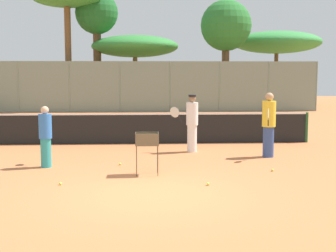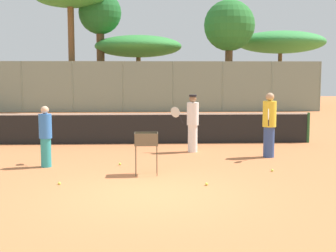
{
  "view_description": "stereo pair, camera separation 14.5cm",
  "coord_description": "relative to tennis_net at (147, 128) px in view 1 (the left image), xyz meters",
  "views": [
    {
      "loc": [
        -0.15,
        -9.29,
        2.45
      ],
      "look_at": [
        0.54,
        3.48,
        1.0
      ],
      "focal_mm": 50.0,
      "sensor_mm": 36.0,
      "label": 1
    },
    {
      "loc": [
        -0.01,
        -9.3,
        2.45
      ],
      "look_at": [
        0.54,
        3.48,
        1.0
      ],
      "focal_mm": 50.0,
      "sensor_mm": 36.0,
      "label": 2
    }
  ],
  "objects": [
    {
      "name": "ground_plane",
      "position": [
        0.0,
        -6.89,
        -0.56
      ],
      "size": [
        80.0,
        80.0,
        0.0
      ],
      "primitive_type": "plane",
      "color": "#C67242"
    },
    {
      "name": "player_white_outfit",
      "position": [
        1.37,
        -1.8,
        0.37
      ],
      "size": [
        0.92,
        0.37,
        1.79
      ],
      "rotation": [
        0.0,
        0.0,
        2.98
      ],
      "color": "white",
      "rests_on": "ground_plane"
    },
    {
      "name": "tree_4",
      "position": [
        5.56,
        16.06,
        5.04
      ],
      "size": [
        3.48,
        3.48,
        7.44
      ],
      "color": "brown",
      "rests_on": "ground_plane"
    },
    {
      "name": "tennis_ball_4",
      "position": [
        1.5,
        -0.61,
        -0.53
      ],
      "size": [
        0.07,
        0.07,
        0.07
      ],
      "primitive_type": "sphere",
      "color": "#D1E54C",
      "rests_on": "ground_plane"
    },
    {
      "name": "tree_1",
      "position": [
        -3.24,
        16.3,
        5.73
      ],
      "size": [
        2.89,
        2.89,
        7.97
      ],
      "color": "brown",
      "rests_on": "ground_plane"
    },
    {
      "name": "tennis_ball_7",
      "position": [
        1.27,
        -6.2,
        -0.53
      ],
      "size": [
        0.07,
        0.07,
        0.07
      ],
      "primitive_type": "sphere",
      "color": "#D1E54C",
      "rests_on": "ground_plane"
    },
    {
      "name": "tennis_ball_5",
      "position": [
        3.09,
        -4.83,
        -0.53
      ],
      "size": [
        0.07,
        0.07,
        0.07
      ],
      "primitive_type": "sphere",
      "color": "#D1E54C",
      "rests_on": "ground_plane"
    },
    {
      "name": "tree_3",
      "position": [
        -0.67,
        16.99,
        3.74
      ],
      "size": [
        6.07,
        6.07,
        5.07
      ],
      "color": "brown",
      "rests_on": "ground_plane"
    },
    {
      "name": "player_yellow_shirt",
      "position": [
        3.52,
        -2.81,
        0.41
      ],
      "size": [
        0.44,
        0.93,
        1.89
      ],
      "rotation": [
        0.0,
        0.0,
        4.4
      ],
      "color": "#334C8C",
      "rests_on": "ground_plane"
    },
    {
      "name": "tree_0",
      "position": [
        -5.03,
        15.2,
        6.56
      ],
      "size": [
        4.53,
        4.53,
        7.87
      ],
      "color": "brown",
      "rests_on": "ground_plane"
    },
    {
      "name": "tree_2",
      "position": [
        10.12,
        19.56,
        4.22
      ],
      "size": [
        6.73,
        6.73,
        5.63
      ],
      "color": "brown",
      "rests_on": "ground_plane"
    },
    {
      "name": "back_fence",
      "position": [
        0.0,
        13.56,
        1.04
      ],
      "size": [
        22.26,
        0.08,
        3.2
      ],
      "color": "gray",
      "rests_on": "ground_plane"
    },
    {
      "name": "player_red_cap",
      "position": [
        -2.69,
        -3.98,
        0.27
      ],
      "size": [
        0.33,
        0.89,
        1.6
      ],
      "rotation": [
        0.0,
        0.0,
        1.59
      ],
      "color": "teal",
      "rests_on": "ground_plane"
    },
    {
      "name": "tennis_ball_1",
      "position": [
        -0.77,
        -3.84,
        -0.53
      ],
      "size": [
        0.07,
        0.07,
        0.07
      ],
      "primitive_type": "sphere",
      "color": "#D1E54C",
      "rests_on": "ground_plane"
    },
    {
      "name": "tennis_net",
      "position": [
        0.0,
        0.0,
        0.0
      ],
      "size": [
        11.42,
        0.1,
        1.07
      ],
      "color": "#26592D",
      "rests_on": "ground_plane"
    },
    {
      "name": "ball_cart",
      "position": [
        -0.05,
        -5.04,
        0.23
      ],
      "size": [
        0.56,
        0.41,
        1.03
      ],
      "color": "brown",
      "rests_on": "ground_plane"
    },
    {
      "name": "tennis_ball_3",
      "position": [
        -1.97,
        -6.0,
        -0.53
      ],
      "size": [
        0.07,
        0.07,
        0.07
      ],
      "primitive_type": "sphere",
      "color": "#D1E54C",
      "rests_on": "ground_plane"
    }
  ]
}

